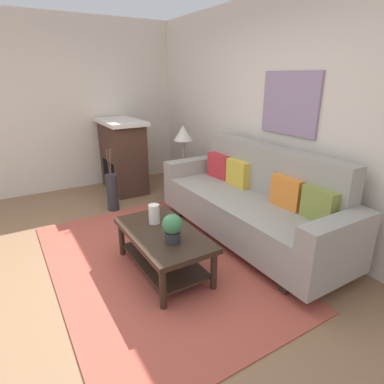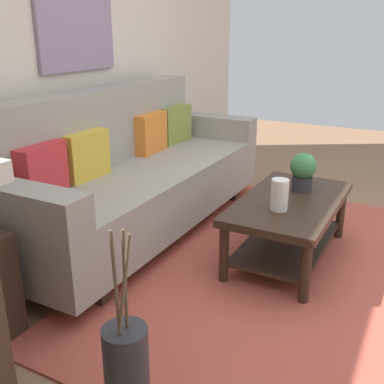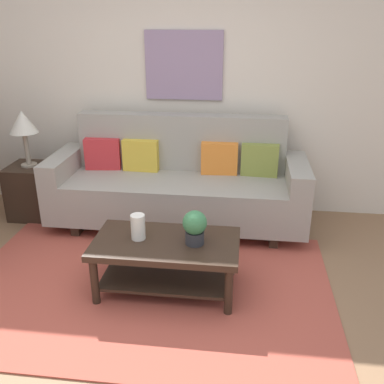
# 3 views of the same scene
# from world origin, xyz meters

# --- Properties ---
(ground_plane) EXTENTS (9.73, 9.73, 0.00)m
(ground_plane) POSITION_xyz_m (0.00, 0.00, 0.00)
(ground_plane) COLOR #8C6647
(wall_back) EXTENTS (5.73, 0.10, 2.70)m
(wall_back) POSITION_xyz_m (0.00, 2.22, 1.35)
(wall_back) COLOR beige
(wall_back) RESTS_ON ground_plane
(area_rug) EXTENTS (2.91, 1.92, 0.01)m
(area_rug) POSITION_xyz_m (0.00, 0.50, 0.01)
(area_rug) COLOR #B24C3D
(area_rug) RESTS_ON ground_plane
(couch) EXTENTS (2.50, 0.84, 1.08)m
(couch) POSITION_xyz_m (0.08, 1.68, 0.43)
(couch) COLOR gray
(couch) RESTS_ON ground_plane
(throw_pillow_crimson) EXTENTS (0.37, 0.16, 0.32)m
(throw_pillow_crimson) POSITION_xyz_m (-0.71, 1.81, 0.68)
(throw_pillow_crimson) COLOR red
(throw_pillow_crimson) RESTS_ON couch
(throw_pillow_mustard) EXTENTS (0.36, 0.13, 0.32)m
(throw_pillow_mustard) POSITION_xyz_m (-0.31, 1.81, 0.68)
(throw_pillow_mustard) COLOR gold
(throw_pillow_mustard) RESTS_ON couch
(throw_pillow_orange) EXTENTS (0.37, 0.14, 0.32)m
(throw_pillow_orange) POSITION_xyz_m (0.48, 1.81, 0.68)
(throw_pillow_orange) COLOR orange
(throw_pillow_orange) RESTS_ON couch
(throw_pillow_olive) EXTENTS (0.37, 0.15, 0.32)m
(throw_pillow_olive) POSITION_xyz_m (0.88, 1.81, 0.68)
(throw_pillow_olive) COLOR olive
(throw_pillow_olive) RESTS_ON couch
(coffee_table) EXTENTS (1.10, 0.60, 0.43)m
(coffee_table) POSITION_xyz_m (0.17, 0.52, 0.31)
(coffee_table) COLOR #332319
(coffee_table) RESTS_ON ground_plane
(tabletop_vase) EXTENTS (0.11, 0.11, 0.20)m
(tabletop_vase) POSITION_xyz_m (-0.04, 0.53, 0.53)
(tabletop_vase) COLOR white
(tabletop_vase) RESTS_ON coffee_table
(potted_plant_tabletop) EXTENTS (0.18, 0.18, 0.26)m
(potted_plant_tabletop) POSITION_xyz_m (0.39, 0.51, 0.57)
(potted_plant_tabletop) COLOR #2D2D33
(potted_plant_tabletop) RESTS_ON coffee_table
(side_table) EXTENTS (0.44, 0.44, 0.56)m
(side_table) POSITION_xyz_m (-1.47, 1.68, 0.28)
(side_table) COLOR #332319
(side_table) RESTS_ON ground_plane
(table_lamp) EXTENTS (0.28, 0.28, 0.57)m
(table_lamp) POSITION_xyz_m (-1.47, 1.68, 0.99)
(table_lamp) COLOR gray
(table_lamp) RESTS_ON side_table
(framed_painting) EXTENTS (0.78, 0.03, 0.67)m
(framed_painting) POSITION_xyz_m (0.08, 2.15, 1.53)
(framed_painting) COLOR gray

